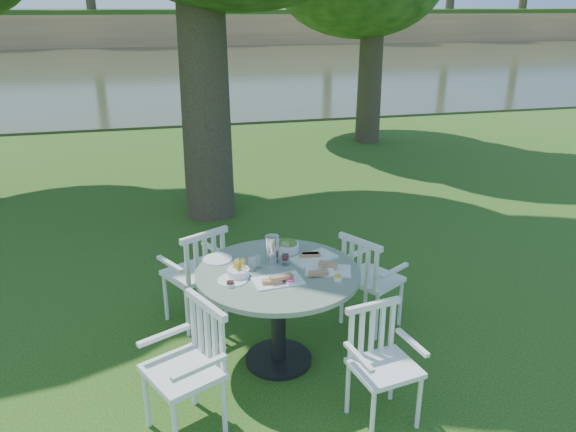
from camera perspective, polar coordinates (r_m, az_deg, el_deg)
The scene contains 8 objects.
ground at distance 5.79m, azimuth 0.48°, elevation -8.57°, with size 140.00×140.00×0.00m, color #17390B.
table at distance 4.56m, azimuth -1.01°, elevation -7.60°, with size 1.31×1.31×0.85m.
chair_ne at distance 5.15m, azimuth 7.96°, elevation -5.97°, with size 0.61×0.62×0.92m.
chair_nw at distance 5.21m, azimuth -9.00°, elevation -5.39°, with size 0.64×0.63×0.96m.
chair_sw at distance 4.02m, azimuth -9.51°, elevation -14.03°, with size 0.61×0.63×0.96m.
chair_se at distance 4.15m, azimuth 9.18°, elevation -13.66°, with size 0.50×0.48×0.86m.
tableware at distance 4.55m, azimuth -1.31°, elevation -4.52°, with size 1.15×0.77×0.23m.
river at distance 28.07m, azimuth -11.66°, elevation 14.47°, with size 100.00×28.00×0.12m, color #2B321D.
Camera 1 is at (-1.27, -4.90, 2.83)m, focal length 35.00 mm.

